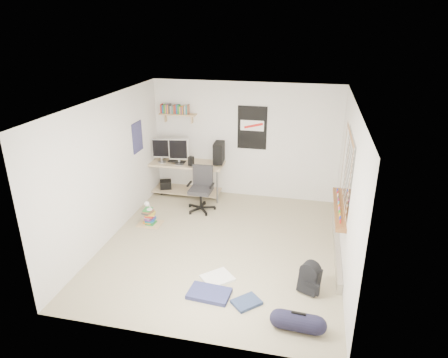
% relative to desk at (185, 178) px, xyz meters
% --- Properties ---
extents(floor, '(4.00, 4.50, 0.01)m').
position_rel_desk_xyz_m(floor, '(1.31, -2.00, -0.37)').
color(floor, gray).
rests_on(floor, ground).
extents(ceiling, '(4.00, 4.50, 0.01)m').
position_rel_desk_xyz_m(ceiling, '(1.31, -2.00, 2.14)').
color(ceiling, white).
rests_on(ceiling, ground).
extents(back_wall, '(4.00, 0.01, 2.50)m').
position_rel_desk_xyz_m(back_wall, '(1.31, 0.25, 0.89)').
color(back_wall, silver).
rests_on(back_wall, ground).
extents(left_wall, '(0.01, 4.50, 2.50)m').
position_rel_desk_xyz_m(left_wall, '(-0.70, -2.00, 0.89)').
color(left_wall, silver).
rests_on(left_wall, ground).
extents(right_wall, '(0.01, 4.50, 2.50)m').
position_rel_desk_xyz_m(right_wall, '(3.31, -2.00, 0.89)').
color(right_wall, silver).
rests_on(right_wall, ground).
extents(desk, '(1.84, 0.94, 0.81)m').
position_rel_desk_xyz_m(desk, '(0.00, 0.00, 0.00)').
color(desk, tan).
rests_on(desk, floor).
extents(monitor_left, '(0.39, 0.15, 0.42)m').
position_rel_desk_xyz_m(monitor_left, '(-0.44, -0.18, 0.66)').
color(monitor_left, '#B8B7BD').
rests_on(monitor_left, desk).
extents(monitor_right, '(0.43, 0.18, 0.46)m').
position_rel_desk_xyz_m(monitor_right, '(-0.03, -0.22, 0.67)').
color(monitor_right, '#A09FA4').
rests_on(monitor_right, desk).
extents(pc_tower, '(0.23, 0.43, 0.44)m').
position_rel_desk_xyz_m(pc_tower, '(0.79, 0.00, 0.66)').
color(pc_tower, black).
rests_on(pc_tower, desk).
extents(keyboard, '(0.38, 0.15, 0.02)m').
position_rel_desk_xyz_m(keyboard, '(-0.10, -0.18, 0.46)').
color(keyboard, black).
rests_on(keyboard, desk).
extents(speaker_left, '(0.10, 0.10, 0.16)m').
position_rel_desk_xyz_m(speaker_left, '(-0.44, 0.00, 0.53)').
color(speaker_left, black).
rests_on(speaker_left, desk).
extents(speaker_right, '(0.12, 0.12, 0.20)m').
position_rel_desk_xyz_m(speaker_right, '(0.27, -0.33, 0.54)').
color(speaker_right, black).
rests_on(speaker_right, desk).
extents(office_chair, '(0.61, 0.61, 0.93)m').
position_rel_desk_xyz_m(office_chair, '(0.58, -0.74, 0.12)').
color(office_chair, '#262629').
rests_on(office_chair, floor).
extents(wall_shelf, '(0.80, 0.22, 0.24)m').
position_rel_desk_xyz_m(wall_shelf, '(-0.14, 0.14, 1.42)').
color(wall_shelf, tan).
rests_on(wall_shelf, back_wall).
extents(poster_back_wall, '(0.62, 0.03, 0.92)m').
position_rel_desk_xyz_m(poster_back_wall, '(1.46, 0.23, 1.19)').
color(poster_back_wall, black).
rests_on(poster_back_wall, back_wall).
extents(poster_left_wall, '(0.02, 0.42, 0.60)m').
position_rel_desk_xyz_m(poster_left_wall, '(-0.68, -0.80, 1.14)').
color(poster_left_wall, navy).
rests_on(poster_left_wall, left_wall).
extents(window, '(0.10, 1.50, 1.26)m').
position_rel_desk_xyz_m(window, '(3.26, -1.70, 1.08)').
color(window, brown).
rests_on(window, right_wall).
extents(baseboard_heater, '(0.08, 2.50, 0.18)m').
position_rel_desk_xyz_m(baseboard_heater, '(3.26, -1.70, -0.28)').
color(baseboard_heater, '#B7B2A8').
rests_on(baseboard_heater, floor).
extents(backpack, '(0.35, 0.32, 0.38)m').
position_rel_desk_xyz_m(backpack, '(2.83, -2.96, -0.16)').
color(backpack, black).
rests_on(backpack, floor).
extents(duffel_bag, '(0.26, 0.26, 0.48)m').
position_rel_desk_xyz_m(duffel_bag, '(2.71, -3.77, -0.22)').
color(duffel_bag, black).
rests_on(duffel_bag, floor).
extents(tshirt, '(0.57, 0.57, 0.04)m').
position_rel_desk_xyz_m(tshirt, '(1.47, -2.97, -0.34)').
color(tshirt, silver).
rests_on(tshirt, floor).
extents(jeans_a, '(0.62, 0.42, 0.06)m').
position_rel_desk_xyz_m(jeans_a, '(1.45, -3.36, -0.33)').
color(jeans_a, navy).
rests_on(jeans_a, floor).
extents(jeans_b, '(0.46, 0.46, 0.05)m').
position_rel_desk_xyz_m(jeans_b, '(2.00, -3.43, -0.34)').
color(jeans_b, navy).
rests_on(jeans_b, floor).
extents(book_stack, '(0.45, 0.39, 0.27)m').
position_rel_desk_xyz_m(book_stack, '(-0.21, -1.54, -0.21)').
color(book_stack, brown).
rests_on(book_stack, floor).
extents(desk_lamp, '(0.14, 0.19, 0.18)m').
position_rel_desk_xyz_m(desk_lamp, '(-0.19, -1.56, 0.02)').
color(desk_lamp, silver).
rests_on(desk_lamp, book_stack).
extents(subwoofer, '(0.33, 0.33, 0.28)m').
position_rel_desk_xyz_m(subwoofer, '(-0.44, -0.04, -0.22)').
color(subwoofer, black).
rests_on(subwoofer, floor).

